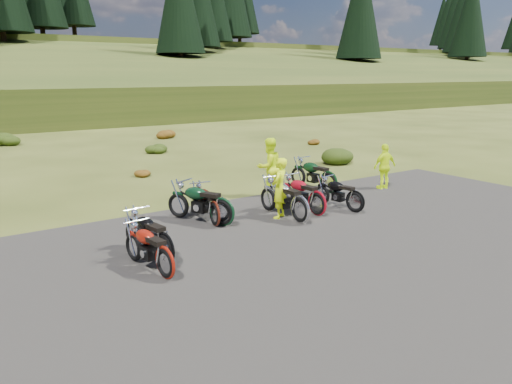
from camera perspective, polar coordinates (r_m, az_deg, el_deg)
ground at (r=12.78m, az=4.23°, el=-5.03°), size 300.00×300.00×0.00m
gravel_pad at (r=11.38m, az=10.56°, el=-7.60°), size 20.00×12.00×0.04m
conifer_28 at (r=82.01m, az=-4.65°, el=20.94°), size 5.28×5.28×14.00m
conifer_31 at (r=82.68m, az=11.89°, el=20.24°), size 7.04×7.04×18.00m
conifer_32 at (r=91.18m, az=11.82°, el=20.03°), size 6.60×6.60×17.00m
conifer_33 at (r=99.69m, az=11.77°, el=19.85°), size 6.16×6.16×16.00m
conifer_34 at (r=108.20m, az=11.72°, el=19.69°), size 5.72×5.72×15.00m
conifer_35 at (r=116.71m, az=11.68°, el=19.56°), size 5.28×5.28×14.00m
conifer_36 at (r=125.52m, az=11.71°, el=20.59°), size 7.92×7.92×20.00m
conifer_37 at (r=113.94m, az=23.36°, el=18.29°), size 7.48×7.48×19.00m
conifer_38 at (r=122.29m, az=22.52°, el=18.29°), size 7.04×7.04×18.00m
conifer_39 at (r=130.66m, az=21.78°, el=18.29°), size 6.60×6.60×17.00m
conifer_40 at (r=139.05m, az=21.13°, el=18.28°), size 6.16×6.16×16.00m
conifer_41 at (r=147.38m, az=20.53°, el=17.97°), size 5.72×5.72×15.00m
shrub_3 at (r=31.84m, az=-26.49°, el=5.61°), size 1.56×1.56×0.92m
shrub_4 at (r=20.35m, az=-13.02°, el=2.31°), size 0.77×0.77×0.45m
shrub_5 at (r=26.25m, az=-11.41°, el=5.02°), size 1.03×1.03×0.61m
shrub_6 at (r=32.21m, az=-10.39°, el=6.73°), size 1.30×1.30×0.77m
shrub_7 at (r=23.22m, az=9.42°, el=4.41°), size 1.56×1.56×0.92m
shrub_8 at (r=29.07m, az=6.34°, el=5.85°), size 0.77×0.77×0.45m
motorcycle_0 at (r=11.05m, az=-10.28°, el=-8.24°), size 0.96×2.09×1.05m
motorcycle_1 at (r=10.31m, az=-10.25°, el=-9.87°), size 0.89×1.99×1.01m
motorcycle_2 at (r=13.50m, az=-3.86°, el=-3.99°), size 1.63×2.31×1.16m
motorcycle_3 at (r=13.77m, az=5.03°, el=-3.67°), size 0.75×2.21×1.15m
motorcycle_4 at (r=13.50m, az=-4.70°, el=-4.01°), size 0.91×2.02×1.02m
motorcycle_5 at (r=15.04m, az=11.21°, el=-2.40°), size 0.93×1.94×0.98m
motorcycle_6 at (r=14.53m, az=6.98°, el=-2.80°), size 0.78×2.09×1.08m
motorcycle_7 at (r=17.25m, az=8.27°, el=-0.24°), size 0.96×2.24×1.14m
person_middle at (r=14.03m, az=2.70°, el=0.33°), size 0.75×0.69×1.72m
person_right_a at (r=16.63m, az=1.49°, el=2.79°), size 0.99×0.79×1.93m
person_right_b at (r=18.18m, az=14.48°, el=2.76°), size 0.97×0.49×1.60m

